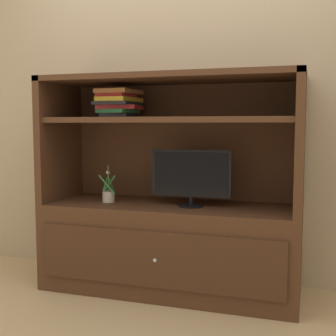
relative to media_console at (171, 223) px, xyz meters
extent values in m
plane|color=tan|center=(0.00, -0.41, -0.46)|extent=(8.00, 8.00, 0.00)
cube|color=tan|center=(0.00, 0.34, 0.94)|extent=(6.00, 0.10, 2.80)
cube|color=#4C2D1C|center=(0.00, -0.01, -0.17)|extent=(1.70, 0.58, 0.58)
cube|color=#462A19|center=(0.00, -0.31, -0.17)|extent=(1.57, 0.02, 0.35)
sphere|color=silver|center=(0.00, -0.32, -0.17)|extent=(0.02, 0.02, 0.02)
cube|color=#4C2D1C|center=(-0.83, -0.01, 0.55)|extent=(0.05, 0.58, 0.85)
cube|color=#4C2D1C|center=(0.83, -0.01, 0.55)|extent=(0.05, 0.58, 0.85)
cube|color=#4C2D1C|center=(0.00, 0.28, 0.55)|extent=(1.70, 0.02, 0.85)
cube|color=#4C2D1C|center=(0.00, -0.01, 0.96)|extent=(1.70, 0.58, 0.04)
cube|color=#4C2D1C|center=(0.00, -0.01, 0.69)|extent=(1.60, 0.53, 0.04)
cylinder|color=black|center=(0.15, -0.03, 0.13)|extent=(0.17, 0.17, 0.01)
cylinder|color=black|center=(0.15, -0.03, 0.16)|extent=(0.03, 0.03, 0.05)
cube|color=black|center=(0.15, -0.03, 0.34)|extent=(0.53, 0.02, 0.31)
cube|color=black|center=(0.15, -0.04, 0.34)|extent=(0.49, 0.00, 0.28)
cylinder|color=beige|center=(-0.43, -0.05, 0.16)|extent=(0.08, 0.08, 0.07)
cylinder|color=#3D6B33|center=(-0.43, -0.05, 0.29)|extent=(0.01, 0.01, 0.18)
cube|color=#2D7A38|center=(-0.41, -0.05, 0.25)|extent=(0.01, 0.08, 0.10)
cube|color=#2D7A38|center=(-0.44, -0.03, 0.25)|extent=(0.10, 0.01, 0.12)
cube|color=#2D7A38|center=(-0.45, -0.05, 0.25)|extent=(0.04, 0.13, 0.09)
cube|color=#2D7A38|center=(-0.44, -0.07, 0.25)|extent=(0.13, 0.02, 0.13)
sphere|color=silver|center=(-0.44, -0.04, 0.33)|extent=(0.03, 0.03, 0.03)
cube|color=black|center=(-0.37, 0.00, 0.72)|extent=(0.20, 0.26, 0.03)
cube|color=#338C4C|center=(-0.37, -0.01, 0.75)|extent=(0.23, 0.27, 0.02)
cube|color=red|center=(-0.36, 0.00, 0.78)|extent=(0.29, 0.27, 0.03)
cube|color=black|center=(-0.36, -0.02, 0.80)|extent=(0.26, 0.32, 0.02)
cube|color=gold|center=(-0.36, -0.01, 0.83)|extent=(0.23, 0.33, 0.03)
cube|color=red|center=(-0.39, 0.00, 0.85)|extent=(0.20, 0.25, 0.02)
cube|color=#A56638|center=(-0.37, 0.00, 0.88)|extent=(0.25, 0.32, 0.03)
camera|label=1|loc=(0.88, -2.84, 0.66)|focal=48.00mm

